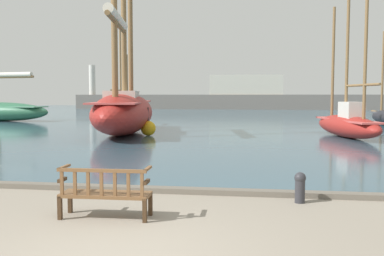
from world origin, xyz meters
name	(u,v)px	position (x,y,z in m)	size (l,w,h in m)	color
ground_plane	(114,256)	(0.00, 0.00, 0.00)	(160.00, 160.00, 0.00)	gray
harbor_water	(237,114)	(0.00, 44.00, 0.04)	(100.00, 80.00, 0.08)	#385666
quay_edge_kerb	(169,190)	(0.00, 3.85, 0.06)	(40.00, 0.30, 0.12)	#675F54
park_bench	(105,192)	(-0.74, 1.72, 0.47)	(1.61, 0.56, 0.92)	#3D2A19
sailboat_outer_port	(120,109)	(-11.93, 37.57, 0.79)	(2.45, 6.53, 8.98)	brown
sailboat_mid_starboard	(1,110)	(-19.01, 27.45, 1.03)	(9.50, 3.97, 12.72)	#2D6647
sailboat_outer_starboard	(124,106)	(-5.23, 17.34, 1.60)	(4.88, 13.59, 16.22)	maroon
sailboat_centre_channel	(347,122)	(6.57, 17.05, 0.85)	(2.83, 6.88, 8.82)	maroon
mooring_bollard	(300,186)	(2.82, 3.34, 0.35)	(0.24, 0.24, 0.63)	#2D2D33
channel_buoy	(148,128)	(-3.61, 16.32, 0.48)	(0.79, 0.79, 1.49)	gold
far_breakwater	(240,99)	(-0.19, 60.76, 1.71)	(52.68, 2.40, 7.10)	#66605B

